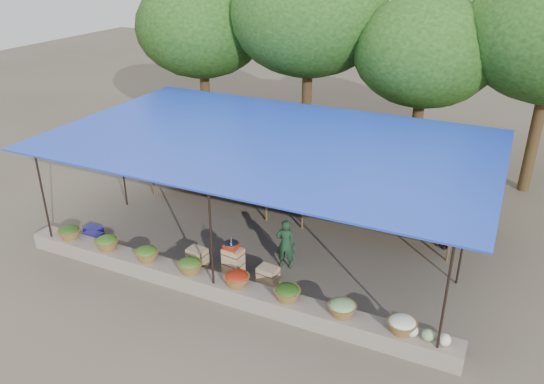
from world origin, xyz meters
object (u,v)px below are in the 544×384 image
at_px(weighing_scale, 231,245).
at_px(blue_crate_back, 94,232).
at_px(crate_counter, 232,265).
at_px(blue_crate_front, 93,239).
at_px(vendor_seated, 286,244).

height_order(weighing_scale, blue_crate_back, weighing_scale).
relative_size(crate_counter, blue_crate_front, 4.66).
xyz_separation_m(crate_counter, blue_crate_front, (-4.06, -0.25, -0.16)).
height_order(crate_counter, weighing_scale, weighing_scale).
xyz_separation_m(crate_counter, vendor_seated, (0.95, 0.92, 0.33)).
relative_size(blue_crate_front, blue_crate_back, 1.15).
height_order(crate_counter, blue_crate_front, crate_counter).
bearing_deg(vendor_seated, weighing_scale, 31.58).
relative_size(crate_counter, weighing_scale, 6.74).
distance_m(crate_counter, vendor_seated, 1.37).
bearing_deg(blue_crate_back, crate_counter, 0.54).
relative_size(weighing_scale, vendor_seated, 0.28).
height_order(crate_counter, blue_crate_back, crate_counter).
relative_size(weighing_scale, blue_crate_back, 0.79).
bearing_deg(weighing_scale, crate_counter, -0.00).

